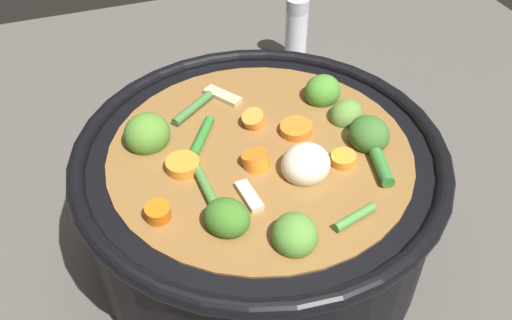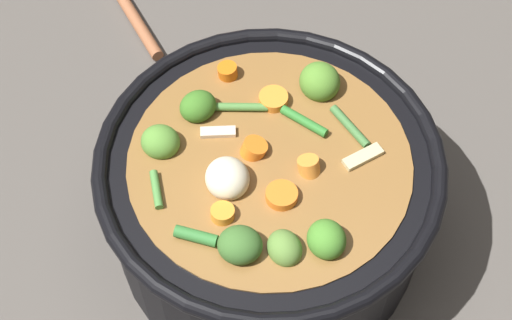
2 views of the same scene
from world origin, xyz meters
TOP-DOWN VIEW (x-y plane):
  - ground_plane at (0.00, 0.00)m, footprint 1.10×1.10m
  - cooking_pot at (0.00, 0.00)m, footprint 0.31×0.31m
  - salt_shaker at (-0.30, 0.16)m, footprint 0.03×0.03m

SIDE VIEW (x-z plane):
  - ground_plane at x=0.00m, z-range 0.00..0.00m
  - salt_shaker at x=-0.30m, z-range 0.00..0.09m
  - cooking_pot at x=0.00m, z-range -0.01..0.14m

